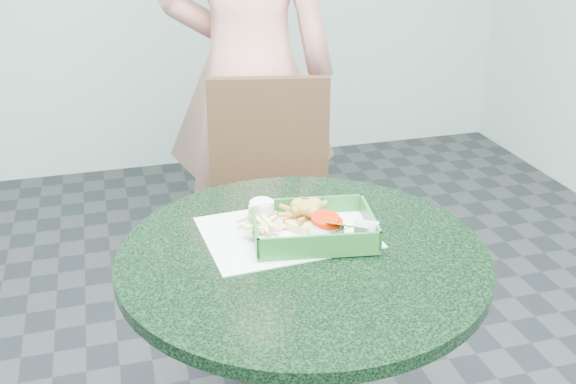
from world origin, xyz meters
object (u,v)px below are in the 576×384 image
object	(u,v)px
diner_person	(247,31)
food_basket	(313,239)
cafe_table	(302,320)
sauce_ramekin	(258,218)
crab_sandwich	(304,219)
dining_chair	(277,198)

from	to	relation	value
diner_person	food_basket	world-z (taller)	diner_person
cafe_table	sauce_ramekin	world-z (taller)	sauce_ramekin
crab_sandwich	cafe_table	bearing A→B (deg)	-108.28
food_basket	sauce_ramekin	world-z (taller)	sauce_ramekin
diner_person	food_basket	xyz separation A→B (m)	(-0.09, -1.04, -0.28)
cafe_table	diner_person	distance (m)	1.19
food_basket	crab_sandwich	size ratio (longest dim) A/B	2.44
diner_person	sauce_ramekin	xyz separation A→B (m)	(-0.20, -0.97, -0.24)
dining_chair	food_basket	world-z (taller)	dining_chair
cafe_table	diner_person	size ratio (longest dim) A/B	0.40
food_basket	cafe_table	bearing A→B (deg)	-128.56
dining_chair	diner_person	world-z (taller)	diner_person
dining_chair	crab_sandwich	xyz separation A→B (m)	(-0.11, -0.68, 0.27)
cafe_table	diner_person	world-z (taller)	diner_person
dining_chair	food_basket	size ratio (longest dim) A/B	3.38
cafe_table	dining_chair	distance (m)	0.79
cafe_table	food_basket	xyz separation A→B (m)	(0.04, 0.05, 0.19)
crab_sandwich	sauce_ramekin	bearing A→B (deg)	162.20
diner_person	sauce_ramekin	bearing A→B (deg)	94.78
dining_chair	cafe_table	bearing A→B (deg)	-88.06
diner_person	sauce_ramekin	world-z (taller)	diner_person
cafe_table	dining_chair	size ratio (longest dim) A/B	0.90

